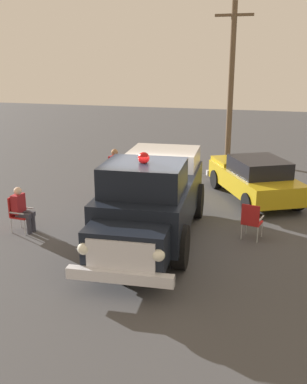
{
  "coord_description": "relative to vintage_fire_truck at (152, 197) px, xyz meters",
  "views": [
    {
      "loc": [
        2.66,
        -10.69,
        4.83
      ],
      "look_at": [
        -0.32,
        0.5,
        1.26
      ],
      "focal_mm": 42.45,
      "sensor_mm": 36.0,
      "label": 1
    }
  ],
  "objects": [
    {
      "name": "utility_pole",
      "position": [
        0.93,
        10.31,
        2.44
      ],
      "size": [
        1.7,
        0.29,
        6.98
      ],
      "color": "brown",
      "rests_on": "ground"
    },
    {
      "name": "lawn_chair_spare",
      "position": [
        -0.42,
        7.37,
        -0.61
      ],
      "size": [
        0.67,
        0.67,
        1.02
      ],
      "color": "#B7BABF",
      "rests_on": "ground"
    },
    {
      "name": "spectator_standing",
      "position": [
        -2.24,
        3.42,
        -0.23
      ],
      "size": [
        0.36,
        0.64,
        1.68
      ],
      "color": "#2D334C",
      "rests_on": "ground"
    },
    {
      "name": "vintage_fire_truck",
      "position": [
        0.0,
        0.0,
        0.0
      ],
      "size": [
        2.61,
        6.07,
        2.59
      ],
      "color": "black",
      "rests_on": "ground"
    },
    {
      "name": "lawn_chair_by_car",
      "position": [
        2.57,
        0.64,
        -0.61
      ],
      "size": [
        0.6,
        0.59,
        1.02
      ],
      "color": "#B7BABF",
      "rests_on": "ground"
    },
    {
      "name": "ground_plane",
      "position": [
        0.31,
        -0.26,
        -1.2
      ],
      "size": [
        60.0,
        60.0,
        0.0
      ],
      "primitive_type": "plane",
      "color": "#424244"
    },
    {
      "name": "lawn_chair_near_truck",
      "position": [
        -3.77,
        -0.38,
        -0.61
      ],
      "size": [
        0.53,
        0.55,
        1.02
      ],
      "color": "#B7BABF",
      "rests_on": "ground"
    },
    {
      "name": "classic_hot_rod",
      "position": [
        2.43,
        4.41,
        -0.45
      ],
      "size": [
        3.66,
        4.72,
        1.46
      ],
      "color": "black",
      "rests_on": "ground"
    },
    {
      "name": "spectator_seated",
      "position": [
        -3.64,
        -0.39,
        -0.5
      ],
      "size": [
        0.56,
        0.41,
        1.29
      ],
      "color": "#383842",
      "rests_on": "ground"
    }
  ]
}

